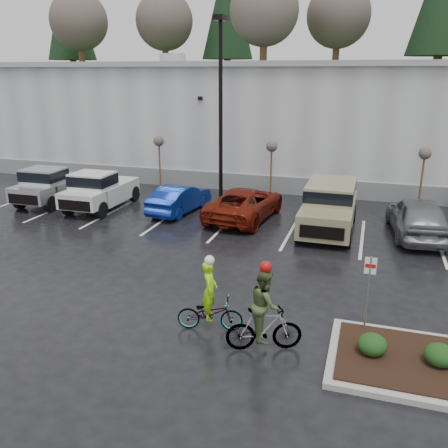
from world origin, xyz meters
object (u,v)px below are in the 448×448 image
(fire_lane_sign, at_px, (369,285))
(car_red, at_px, (245,203))
(lamppost, at_px, (221,92))
(sapling_mid, at_px, (272,150))
(cyclist_olive, at_px, (264,318))
(cyclist_hivis, at_px, (210,307))
(sapling_west, at_px, (159,144))
(car_blue, at_px, (180,199))
(pickup_white, at_px, (104,188))
(suv_tan, at_px, (329,208))
(pickup_silver, at_px, (56,183))
(sapling_east, at_px, (425,157))
(car_grey, at_px, (417,217))

(fire_lane_sign, relative_size, car_red, 0.41)
(lamppost, xyz_separation_m, sapling_mid, (2.50, 1.00, -2.96))
(sapling_mid, distance_m, cyclist_olive, 14.75)
(cyclist_olive, bearing_deg, cyclist_hivis, 51.43)
(sapling_west, height_order, fire_lane_sign, sapling_west)
(sapling_mid, distance_m, car_blue, 5.65)
(pickup_white, distance_m, car_red, 7.43)
(lamppost, relative_size, suv_tan, 1.81)
(pickup_white, height_order, cyclist_hivis, cyclist_hivis)
(car_red, distance_m, cyclist_olive, 11.11)
(pickup_silver, bearing_deg, car_blue, 0.58)
(sapling_west, bearing_deg, lamppost, -14.04)
(car_blue, bearing_deg, sapling_east, -154.91)
(car_blue, bearing_deg, suv_tan, -179.15)
(sapling_mid, relative_size, suv_tan, 0.63)
(sapling_east, relative_size, fire_lane_sign, 1.45)
(car_grey, relative_size, cyclist_hivis, 2.34)
(lamppost, height_order, sapling_mid, lamppost)
(car_red, bearing_deg, sapling_west, -25.50)
(pickup_silver, relative_size, pickup_white, 1.00)
(pickup_silver, xyz_separation_m, car_grey, (17.96, -0.28, -0.13))
(sapling_mid, xyz_separation_m, pickup_silver, (-10.83, -3.74, -1.75))
(car_grey, distance_m, cyclist_olive, 11.15)
(pickup_silver, bearing_deg, car_red, -0.01)
(sapling_east, xyz_separation_m, pickup_silver, (-18.33, -3.74, -1.75))
(sapling_east, distance_m, car_grey, 4.45)
(sapling_west, distance_m, pickup_silver, 5.99)
(sapling_east, bearing_deg, sapling_mid, 180.00)
(car_grey, distance_m, cyclist_hivis, 11.40)
(pickup_silver, bearing_deg, sapling_mid, 19.06)
(sapling_west, height_order, suv_tan, sapling_west)
(sapling_mid, bearing_deg, car_blue, -135.80)
(sapling_mid, xyz_separation_m, car_red, (-0.42, -3.74, -1.98))
(pickup_white, relative_size, car_red, 0.97)
(car_grey, height_order, cyclist_hivis, cyclist_hivis)
(sapling_east, bearing_deg, car_grey, -95.24)
(pickup_white, xyz_separation_m, cyclist_olive, (10.75, -10.40, -0.11))
(sapling_mid, relative_size, fire_lane_sign, 1.45)
(fire_lane_sign, xyz_separation_m, pickup_white, (-13.14, 8.86, -0.43))
(car_red, bearing_deg, fire_lane_sign, 128.37)
(fire_lane_sign, distance_m, pickup_silver, 18.51)
(lamppost, distance_m, car_grey, 11.19)
(lamppost, distance_m, sapling_east, 10.48)
(pickup_silver, relative_size, car_blue, 1.24)
(lamppost, height_order, cyclist_olive, lamppost)
(sapling_east, xyz_separation_m, fire_lane_sign, (-2.20, -12.80, -1.32))
(pickup_white, height_order, car_red, pickup_white)
(pickup_white, xyz_separation_m, car_grey, (14.97, -0.08, -0.13))
(fire_lane_sign, distance_m, cyclist_olive, 2.89)
(car_blue, xyz_separation_m, suv_tan, (7.28, -0.79, 0.34))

